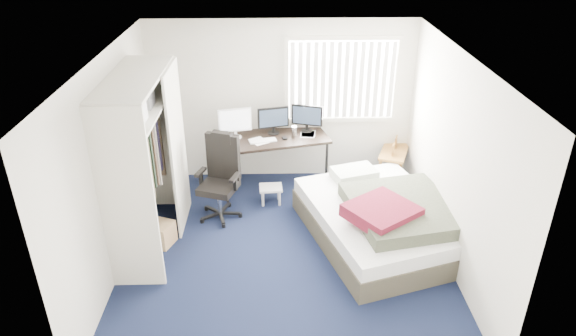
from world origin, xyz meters
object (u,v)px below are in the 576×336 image
at_px(desk, 272,135).
at_px(nightstand, 394,154).
at_px(bed, 382,219).
at_px(office_chair, 221,185).

xyz_separation_m(desk, nightstand, (1.91, 0.09, -0.38)).
xyz_separation_m(nightstand, bed, (-0.48, -1.62, -0.16)).
bearing_deg(bed, office_chair, 162.74).
relative_size(desk, nightstand, 2.12).
bearing_deg(desk, office_chair, -129.85).
xyz_separation_m(office_chair, nightstand, (2.62, 0.95, -0.01)).
height_order(desk, office_chair, desk).
distance_m(desk, office_chair, 1.17).
relative_size(nightstand, bed, 0.33).
distance_m(office_chair, nightstand, 2.79).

